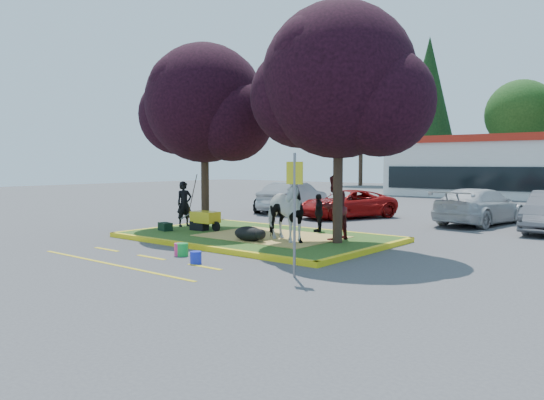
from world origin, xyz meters
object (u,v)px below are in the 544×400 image
Objects in this scene: calf at (249,234)px; handler at (184,204)px; bucket_blue at (196,258)px; wheelbarrow at (205,217)px; sign_post at (295,200)px; car_silver at (294,197)px; car_black at (278,197)px; cow at (282,211)px; bucket_pink at (180,249)px; bucket_green at (182,250)px.

handler is (-4.28, 1.27, 0.60)m from calf.
calf reaches higher than bucket_blue.
sign_post is (6.40, -3.47, 1.06)m from wheelbarrow.
car_black is at bearing -10.55° from car_silver.
cow is 10.80m from car_silver.
sign_post reaches higher than bucket_pink.
sign_post is (2.80, -3.11, 0.61)m from cow.
bucket_pink is (-1.11, -2.92, -0.88)m from cow.
sign_post reaches higher than car_black.
bucket_green is 1.20m from bucket_blue.
cow is at bearing -75.07° from car_black.
car_black is (-7.30, 12.31, 0.56)m from bucket_blue.
bucket_green is 1.00× the size of bucket_pink.
bucket_green is (-3.84, 0.20, -1.49)m from sign_post.
car_silver is (-2.61, 8.48, 0.16)m from wheelbarrow.
bucket_green is 0.08× the size of car_black.
wheelbarrow is 5.10× the size of bucket_pink.
cow is 1.30× the size of handler.
sign_post reaches higher than handler.
car_silver is at bearing 54.85° from cow.
handler is at bearing 138.03° from bucket_green.
handler is at bearing 140.28° from sign_post.
wheelbarrow is at bearing 99.12° from car_silver.
car_black is (-6.49, 9.46, 0.34)m from calf.
wheelbarrow is at bearing 127.14° from bucket_pink.
car_black is at bearing 134.93° from calf.
bucket_green is at bearing 105.74° from car_silver.
car_silver reaches higher than bucket_blue.
calf is 0.38× the size of sign_post.
sign_post is at bearing -28.41° from wheelbarrow.
bucket_blue is (0.04, -3.43, -0.89)m from cow.
wheelbarrow is 0.38× the size of car_silver.
calf is 4.56m from sign_post.
bucket_pink is 1.11× the size of bucket_blue.
car_silver is at bearing 21.21° from handler.
sign_post reaches higher than bucket_blue.
bucket_blue is at bearing -46.06° from wheelbarrow.
bucket_pink is 0.07× the size of car_silver.
bucket_green is (2.56, -3.27, -0.43)m from wheelbarrow.
cow is at bearing -5.65° from wheelbarrow.
handler is 4.86× the size of bucket_green.
car_silver is at bearing 107.20° from wheelbarrow.
bucket_green is at bearing 154.50° from bucket_blue.
sign_post is 7.94× the size of bucket_pink.
wheelbarrow is 9.28m from car_black.
sign_post reaches higher than cow.
car_black reaches higher than bucket_pink.
calf is 3.36× the size of bucket_blue.
bucket_pink is 0.08× the size of car_black.
cow is at bearing 69.24° from bucket_pink.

